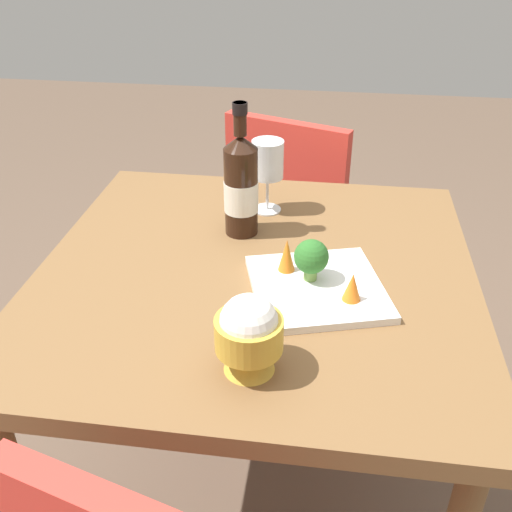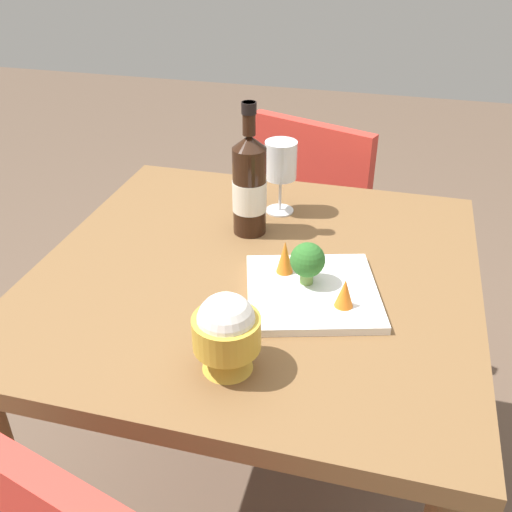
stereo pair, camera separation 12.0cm
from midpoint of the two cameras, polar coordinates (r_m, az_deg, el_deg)
The scene contains 10 objects.
ground_plane at distance 1.74m, azimuth 2.13°, elevation -22.51°, with size 8.00×8.00×0.00m, color brown.
dining_table at distance 1.27m, azimuth 2.72°, elevation -4.61°, with size 0.90×0.90×0.75m.
chair_by_wall at distance 1.95m, azimuth 8.09°, elevation 4.30°, with size 0.51×0.51×0.85m.
wine_bottle at distance 1.30m, azimuth 2.02°, elevation 6.88°, with size 0.08×0.08×0.30m.
wine_glass at distance 1.39m, azimuth 4.93°, elevation 9.03°, with size 0.08×0.08×0.18m.
rice_bowl at distance 0.93m, azimuth 0.83°, elevation -7.53°, with size 0.11×0.11×0.14m.
serving_plate at distance 1.14m, azimuth 8.50°, elevation -3.58°, with size 0.31×0.31×0.02m.
broccoli_floret at distance 1.13m, azimuth 8.08°, elevation -0.56°, with size 0.07×0.07×0.09m.
carrot_garnish_left at distance 1.09m, azimuth 11.77°, elevation -3.65°, with size 0.04×0.04×0.06m.
carrot_garnish_right at distance 1.16m, azimuth 5.79°, elevation -0.18°, with size 0.03×0.03×0.07m.
Camera 2 is at (-0.26, 0.99, 1.41)m, focal length 41.12 mm.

